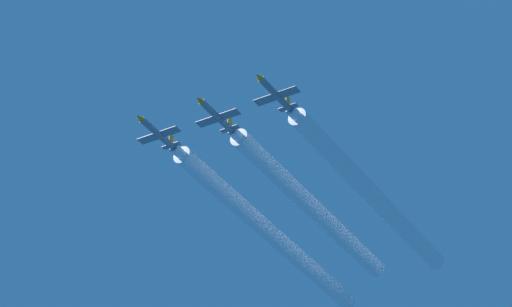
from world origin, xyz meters
TOP-DOWN VIEW (x-y plane):
  - jet_far_left at (-12.71, 0.63)m, footprint 8.60×12.52m
  - jet_inner_left at (-0.10, -0.07)m, footprint 8.60×12.52m
  - jet_center at (12.47, 0.39)m, footprint 8.60×12.52m
  - smoke_trail_far_left at (-12.71, -37.47)m, footprint 3.67×64.80m
  - smoke_trail_inner_left at (-0.10, -36.23)m, footprint 3.67×60.91m
  - smoke_trail_center at (12.47, -41.69)m, footprint 3.67×72.77m

SIDE VIEW (x-z plane):
  - smoke_trail_far_left at x=-12.71m, z-range 139.36..143.03m
  - jet_far_left at x=-12.71m, z-range 139.72..142.73m
  - smoke_trail_inner_left at x=-0.10m, z-range 139.52..143.19m
  - jet_inner_left at x=-0.10m, z-range 139.88..142.89m
  - smoke_trail_center at x=12.47m, z-range 139.82..143.49m
  - jet_center at x=12.47m, z-range 140.18..143.19m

